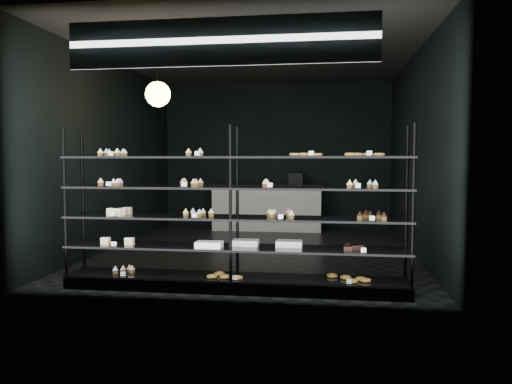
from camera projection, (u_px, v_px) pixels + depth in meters
room at (257, 155)px, 8.16m from camera, size 5.01×6.01×3.20m
display_shelf at (232, 237)px, 5.80m from camera, size 4.00×0.50×1.91m
signage at (219, 42)px, 5.19m from camera, size 3.30×0.05×0.50m
pendant_lamp at (158, 94)px, 7.09m from camera, size 0.36×0.36×0.91m
service_counter at (268, 207)px, 10.72m from camera, size 2.40×0.65×1.23m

